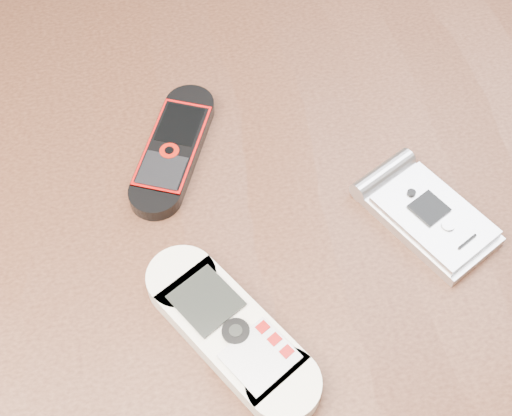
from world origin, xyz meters
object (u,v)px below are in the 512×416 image
object	(u,v)px
nokia_black_red	(173,149)
motorola_razr	(430,216)
table	(250,283)
nokia_white	(230,331)

from	to	relation	value
nokia_black_red	motorola_razr	bearing A→B (deg)	-5.00
nokia_black_red	motorola_razr	size ratio (longest dim) A/B	1.21
nokia_black_red	motorola_razr	distance (m)	0.20
table	nokia_black_red	size ratio (longest dim) A/B	9.10
nokia_black_red	nokia_white	bearing A→B (deg)	-59.26
nokia_white	nokia_black_red	size ratio (longest dim) A/B	1.15
table	nokia_black_red	xyz separation A→B (m)	(-0.05, 0.07, 0.11)
table	nokia_black_red	distance (m)	0.14
table	motorola_razr	size ratio (longest dim) A/B	11.04
nokia_white	nokia_black_red	world-z (taller)	nokia_white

